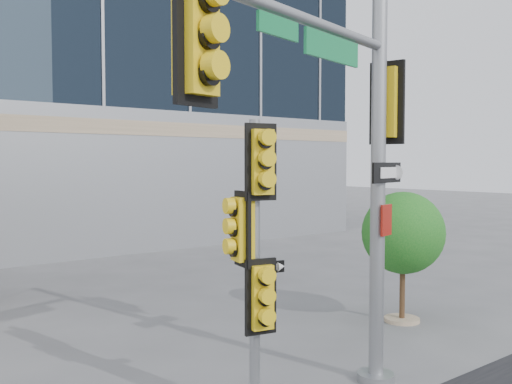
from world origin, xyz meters
TOP-DOWN VIEW (x-y plane):
  - ground at (0.00, 0.00)m, footprint 120.00×120.00m
  - main_signal_pole at (-0.96, -1.51)m, footprint 5.25×1.73m
  - secondary_signal_pole at (-2.34, -1.08)m, footprint 0.76×0.67m
  - street_tree at (3.67, 0.81)m, footprint 1.99×1.94m

SIDE VIEW (x-z plane):
  - ground at x=0.00m, z-range 0.00..0.00m
  - street_tree at x=3.67m, z-range 0.49..3.59m
  - secondary_signal_pole at x=-2.34m, z-range 0.39..4.80m
  - main_signal_pole at x=-0.96m, z-range 0.82..7.71m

